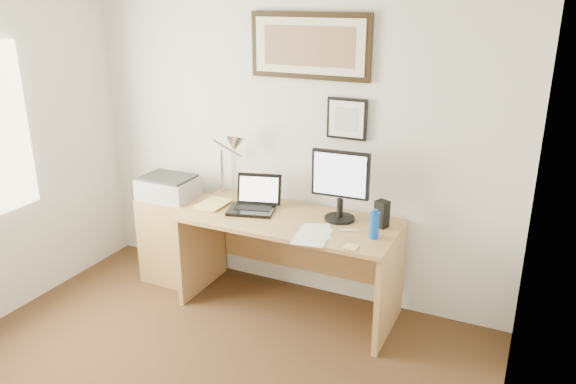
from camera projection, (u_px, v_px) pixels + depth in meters
The scene contains 18 objects.
wall_back at pixel (292, 139), 4.31m from camera, with size 3.50×0.02×2.50m, color silver.
wall_right at pixel (512, 323), 1.91m from camera, with size 0.02×4.00×2.50m, color silver.
side_cabinet at pixel (176, 238), 4.71m from camera, with size 0.50×0.40×0.73m, color #A27643.
water_bottle at pixel (374, 225), 3.75m from camera, with size 0.07×0.07×0.19m, color #0D47B1.
bottle_cap at pixel (375, 211), 3.71m from camera, with size 0.03×0.03×0.02m, color #0D47B1.
speaker at pixel (382, 214), 3.92m from camera, with size 0.09×0.08×0.20m, color black.
paper_sheet_a at pixel (317, 231), 3.88m from camera, with size 0.19×0.27×0.00m, color white.
paper_sheet_b at pixel (312, 236), 3.80m from camera, with size 0.22×0.32×0.00m, color white.
sticky_pad at pixel (351, 247), 3.63m from camera, with size 0.08×0.08×0.01m, color #E3E86E.
marker_pen at pixel (349, 230), 3.87m from camera, with size 0.02×0.02×0.14m, color white.
book at pixel (203, 202), 4.40m from camera, with size 0.20×0.27×0.02m, color #E6D06C.
desk at pixel (294, 243), 4.26m from camera, with size 1.60×0.70×0.75m.
laptop at pixel (254, 203), 4.25m from camera, with size 0.39×0.38×0.26m.
lcd_monitor at pixel (340, 182), 3.98m from camera, with size 0.42×0.22×0.52m.
printer at pixel (169, 187), 4.57m from camera, with size 0.44×0.34×0.18m.
desk_lamp at pixel (234, 146), 4.34m from camera, with size 0.29×0.27×0.53m.
picture_large at pixel (309, 46), 3.99m from camera, with size 0.92×0.04×0.47m.
picture_small at pixel (347, 119), 4.04m from camera, with size 0.30×0.03×0.30m.
Camera 1 is at (1.76, -1.81, 2.31)m, focal length 35.00 mm.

